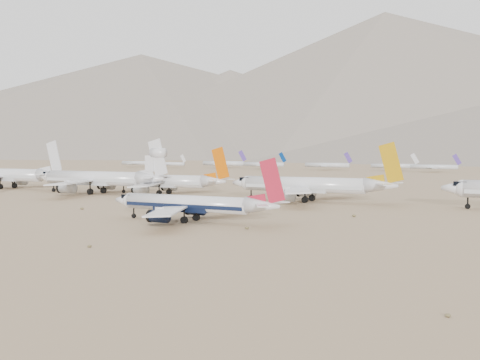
{
  "coord_description": "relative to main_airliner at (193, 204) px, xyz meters",
  "views": [
    {
      "loc": [
        70.16,
        -92.38,
        15.19
      ],
      "look_at": [
        -0.1,
        47.28,
        7.0
      ],
      "focal_mm": 40.0,
      "sensor_mm": 36.0,
      "label": 1
    }
  ],
  "objects": [
    {
      "name": "distant_storage_row",
      "position": [
        13.72,
        337.39,
        0.52
      ],
      "size": [
        579.73,
        61.12,
        15.5
      ],
      "color": "silver",
      "rests_on": "ground"
    },
    {
      "name": "ground",
      "position": [
        -9.29,
        -5.74,
        -3.89
      ],
      "size": [
        7000.0,
        7000.0,
        0.0
      ],
      "primitive_type": "plane",
      "color": "#876C4F",
      "rests_on": "ground"
    },
    {
      "name": "main_airliner",
      "position": [
        0.0,
        0.0,
        0.0
      ],
      "size": [
        40.05,
        39.12,
        14.14
      ],
      "color": "silver",
      "rests_on": "ground"
    },
    {
      "name": "row2_white_trijet",
      "position": [
        -71.03,
        51.24,
        1.86
      ],
      "size": [
        56.0,
        54.73,
        19.84
      ],
      "color": "silver",
      "rests_on": "ground"
    },
    {
      "name": "row2_orange_tail",
      "position": [
        -47.76,
        58.92,
        0.88
      ],
      "size": [
        47.61,
        46.58,
        16.98
      ],
      "color": "silver",
      "rests_on": "ground"
    },
    {
      "name": "row2_gold_tail",
      "position": [
        7.46,
        55.78,
        1.18
      ],
      "size": [
        50.87,
        49.75,
        18.11
      ],
      "color": "silver",
      "rests_on": "ground"
    },
    {
      "name": "row2_white_twin",
      "position": [
        -124.26,
        56.14,
        1.68
      ],
      "size": [
        55.34,
        54.15,
        19.77
      ],
      "color": "silver",
      "rests_on": "ground"
    }
  ]
}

